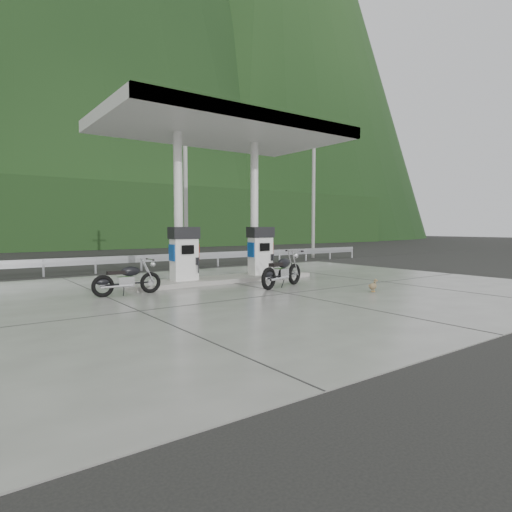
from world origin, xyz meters
TOP-DOWN VIEW (x-y plane):
  - ground at (0.00, 0.00)m, footprint 160.00×160.00m
  - forecourt_apron at (0.00, 0.00)m, footprint 18.00×14.00m
  - pump_island at (0.00, 2.50)m, footprint 7.00×1.40m
  - gas_pump_left at (-1.60, 2.50)m, footprint 0.95×0.55m
  - gas_pump_right at (1.60, 2.50)m, footprint 0.95×0.55m
  - canopy_column_left at (-1.60, 2.90)m, footprint 0.30×0.30m
  - canopy_column_right at (1.60, 2.90)m, footprint 0.30×0.30m
  - canopy_roof at (0.00, 2.50)m, footprint 8.50×5.00m
  - guardrail at (0.00, 8.00)m, footprint 26.00×0.16m
  - road at (0.00, 11.50)m, footprint 60.00×7.00m
  - utility_pole_b at (2.00, 9.50)m, footprint 0.22×0.22m
  - utility_pole_c at (11.00, 9.50)m, footprint 0.22×0.22m
  - tree_band at (0.00, 30.00)m, footprint 80.00×6.00m
  - forested_hills at (0.00, 60.00)m, footprint 100.00×40.00m
  - motorcycle_left at (-3.90, 1.50)m, footprint 1.88×0.64m
  - motorcycle_right at (0.74, 0.16)m, footprint 2.24×1.33m
  - duck at (2.27, -2.27)m, footprint 0.47×0.23m

SIDE VIEW (x-z plane):
  - ground at x=0.00m, z-range 0.00..0.00m
  - forested_hills at x=0.00m, z-range -70.00..70.00m
  - road at x=0.00m, z-range 0.00..0.01m
  - forecourt_apron at x=0.00m, z-range 0.00..0.02m
  - pump_island at x=0.00m, z-range 0.02..0.17m
  - duck at x=2.27m, z-range 0.02..0.34m
  - motorcycle_left at x=-3.90m, z-range 0.02..0.90m
  - motorcycle_right at x=0.74m, z-range 0.02..1.03m
  - guardrail at x=0.00m, z-range 0.00..1.42m
  - gas_pump_left at x=-1.60m, z-range 0.17..1.97m
  - gas_pump_right at x=1.60m, z-range 0.17..1.97m
  - canopy_column_left at x=-1.60m, z-range 0.17..5.17m
  - canopy_column_right at x=1.60m, z-range 0.17..5.17m
  - tree_band at x=0.00m, z-range 0.00..6.00m
  - utility_pole_b at x=2.00m, z-range 0.00..8.00m
  - utility_pole_c at x=11.00m, z-range 0.00..8.00m
  - canopy_roof at x=0.00m, z-range 5.17..5.57m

